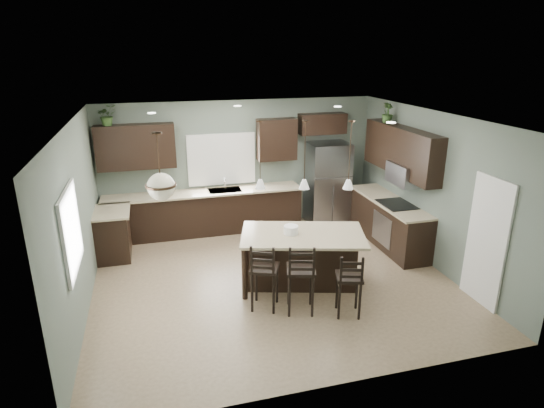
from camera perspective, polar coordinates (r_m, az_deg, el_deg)
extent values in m
plane|color=#9E8466|center=(8.06, 0.06, -9.40)|extent=(6.00, 6.00, 0.00)
cube|color=white|center=(7.71, 25.32, -4.34)|extent=(0.04, 0.82, 2.04)
cube|color=white|center=(9.95, -6.35, 5.61)|extent=(1.35, 0.02, 1.00)
cube|color=white|center=(6.55, -24.00, -3.11)|extent=(0.02, 1.10, 1.00)
cube|color=black|center=(9.22, -19.31, -3.66)|extent=(0.60, 0.90, 0.90)
cube|color=#C3B294|center=(9.06, -19.50, -0.90)|extent=(0.66, 0.96, 0.04)
cube|color=black|center=(9.94, -8.42, -1.13)|extent=(4.20, 0.60, 0.90)
cube|color=#C3B294|center=(9.77, -8.54, 1.42)|extent=(4.20, 0.66, 0.04)
cube|color=gray|center=(9.82, -5.94, 1.72)|extent=(0.70, 0.45, 0.01)
cylinder|color=silver|center=(9.75, -5.94, 2.49)|extent=(0.02, 0.02, 0.28)
cube|color=black|center=(9.61, -16.71, 6.89)|extent=(1.55, 0.34, 0.90)
cube|color=black|center=(9.97, 0.59, 8.10)|extent=(0.85, 0.34, 0.90)
cube|color=black|center=(10.25, 6.34, 9.99)|extent=(1.05, 0.34, 0.45)
cube|color=black|center=(9.58, 14.41, -2.31)|extent=(0.60, 2.35, 0.90)
cube|color=#C3B294|center=(9.42, 14.54, 0.35)|extent=(0.66, 2.35, 0.04)
cube|color=black|center=(9.19, 15.38, -0.03)|extent=(0.58, 0.75, 0.02)
cube|color=gray|center=(9.22, 13.58, -3.10)|extent=(0.01, 0.72, 0.60)
cube|color=black|center=(9.23, 15.88, 6.49)|extent=(0.34, 2.35, 0.90)
cube|color=gray|center=(9.07, 16.26, 3.64)|extent=(0.40, 0.75, 0.40)
cube|color=gray|center=(10.41, 6.95, 2.62)|extent=(0.90, 0.74, 1.85)
cube|color=black|center=(7.73, 3.83, -6.91)|extent=(2.26, 1.66, 0.92)
cylinder|color=white|center=(7.50, 2.39, -3.25)|extent=(0.24, 0.24, 0.14)
cube|color=black|center=(7.00, -0.93, -8.93)|extent=(0.54, 0.54, 1.11)
cube|color=black|center=(6.92, 3.62, -9.16)|extent=(0.52, 0.52, 1.15)
cube|color=black|center=(6.95, 9.63, -9.84)|extent=(0.47, 0.47, 1.03)
imported|color=#335224|center=(9.50, -20.00, 10.44)|extent=(0.45, 0.42, 0.41)
imported|color=#345525|center=(9.60, 14.29, 11.03)|extent=(0.27, 0.27, 0.40)
plane|color=#5C6A5E|center=(10.07, -4.08, 4.96)|extent=(6.00, 0.00, 6.00)
plane|color=#5C6A5E|center=(5.11, 8.34, -9.61)|extent=(6.00, 0.00, 6.00)
plane|color=#5C6A5E|center=(7.35, -23.14, -1.94)|extent=(0.00, 5.50, 5.50)
plane|color=#5C6A5E|center=(8.74, 19.40, 1.73)|extent=(0.00, 5.50, 5.50)
plane|color=white|center=(7.17, 0.07, 10.71)|extent=(6.00, 6.00, 0.00)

